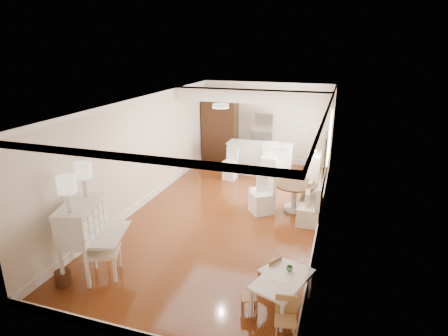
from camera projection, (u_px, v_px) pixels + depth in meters
The scene contains 20 objects.
room at pixel (233, 133), 9.07m from camera, with size 9.00×9.04×2.82m.
secretary_bureau at pixel (83, 238), 6.76m from camera, with size 1.08×1.10×1.39m, color silver.
gustavian_armchair at pixel (103, 250), 6.71m from camera, with size 0.59×0.59×1.03m, color white.
wicker_basket at pixel (63, 278), 6.54m from camera, with size 0.27×0.27×0.27m, color #532D1A.
kids_table at pixel (282, 293), 5.95m from camera, with size 0.65×1.08×0.54m, color white.
kids_chair_a at pixel (249, 296), 5.87m from camera, with size 0.26×0.26×0.55m, color #B77A53.
kids_chair_b at pixel (269, 271), 6.45m from camera, with size 0.30×0.30×0.63m, color #986E45.
kids_chair_c at pixel (285, 319), 5.31m from camera, with size 0.31×0.31×0.64m, color tan.
banquette at pixel (311, 196), 9.13m from camera, with size 0.52×1.60×0.98m, color silver.
dining_table at pixel (294, 197), 9.43m from camera, with size 1.05×1.05×0.72m, color #472E17.
slip_chair_near at pixel (262, 193), 9.25m from camera, with size 0.49×0.51×1.04m, color white.
slip_chair_far at pixel (261, 190), 9.58m from camera, with size 0.45×0.47×0.95m, color white.
breakfast_counter at pixel (259, 159), 12.02m from camera, with size 2.05×0.65×1.03m, color white.
bar_stool_left at pixel (230, 165), 11.57m from camera, with size 0.38×0.38×0.95m, color white.
bar_stool_right at pixel (269, 162), 11.44m from camera, with size 0.48×0.48×1.19m, color white.
pantry_cabinet at pixel (220, 129), 13.29m from camera, with size 1.20×0.60×2.30m, color #381E11.
fridge at pixel (272, 140), 12.79m from camera, with size 0.75×0.65×1.80m, color silver.
sideboard at pixel (314, 166), 11.63m from camera, with size 0.38×0.85×0.81m, color white.
pencil_cup at pixel (289, 269), 6.05m from camera, with size 0.11×0.11×0.08m, color #55925E.
branch_vase at pixel (314, 151), 11.47m from camera, with size 0.18×0.18×0.19m, color white.
Camera 1 is at (2.58, -8.18, 4.04)m, focal length 30.00 mm.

